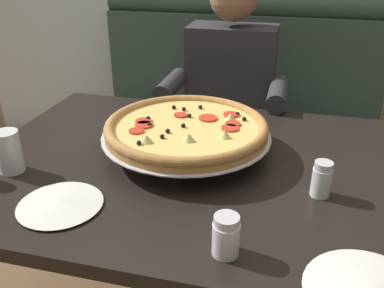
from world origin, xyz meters
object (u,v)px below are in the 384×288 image
object	(u,v)px
pizza	(186,129)
shaker_parmesan	(321,181)
shaker_oregano	(226,238)
diner_main	(227,99)
booth_bench	(232,136)
drinking_glass	(9,154)
patio_chair	(99,47)
plate_near_right	(60,203)
dining_table	(187,184)

from	to	relation	value
pizza	shaker_parmesan	bearing A→B (deg)	-21.05
shaker_oregano	shaker_parmesan	bearing A→B (deg)	54.52
diner_main	shaker_oregano	size ratio (longest dim) A/B	13.38
diner_main	booth_bench	bearing A→B (deg)	91.19
booth_bench	diner_main	size ratio (longest dim) A/B	1.20
drinking_glass	patio_chair	bearing A→B (deg)	110.70
pizza	plate_near_right	size ratio (longest dim) A/B	2.45
patio_chair	shaker_oregano	bearing A→B (deg)	-59.00
diner_main	shaker_parmesan	bearing A→B (deg)	-64.24
diner_main	shaker_parmesan	world-z (taller)	diner_main
pizza	plate_near_right	bearing A→B (deg)	-122.33
pizza	shaker_parmesan	world-z (taller)	pizza
patio_chair	plate_near_right	bearing A→B (deg)	-65.86
booth_bench	drinking_glass	size ratio (longest dim) A/B	12.19
diner_main	plate_near_right	distance (m)	1.04
drinking_glass	plate_near_right	bearing A→B (deg)	-29.10
pizza	drinking_glass	size ratio (longest dim) A/B	4.22
dining_table	shaker_oregano	xyz separation A→B (m)	(0.18, -0.38, 0.12)
booth_bench	dining_table	world-z (taller)	booth_bench
drinking_glass	diner_main	bearing A→B (deg)	61.05
pizza	dining_table	bearing A→B (deg)	-73.10
shaker_oregano	plate_near_right	bearing A→B (deg)	170.72
shaker_oregano	patio_chair	distance (m)	3.09
plate_near_right	patio_chair	xyz separation A→B (m)	(-1.15, 2.57, -0.24)
dining_table	drinking_glass	bearing A→B (deg)	-158.95
shaker_parmesan	patio_chair	size ratio (longest dim) A/B	0.11
booth_bench	patio_chair	xyz separation A→B (m)	(-1.40, 1.30, 0.13)
pizza	patio_chair	size ratio (longest dim) A/B	0.61
booth_bench	pizza	xyz separation A→B (m)	(-0.02, -0.90, 0.44)
plate_near_right	pizza	bearing A→B (deg)	57.67
shaker_parmesan	diner_main	bearing A→B (deg)	115.76
patio_chair	shaker_parmesan	bearing A→B (deg)	-52.80
plate_near_right	patio_chair	world-z (taller)	patio_chair
plate_near_right	dining_table	bearing A→B (deg)	51.22
diner_main	shaker_oregano	distance (m)	1.09
booth_bench	shaker_oregano	world-z (taller)	booth_bench
drinking_glass	patio_chair	size ratio (longest dim) A/B	0.15
diner_main	shaker_parmesan	size ratio (longest dim) A/B	13.00
dining_table	pizza	distance (m)	0.17
shaker_parmesan	plate_near_right	bearing A→B (deg)	-161.54
dining_table	plate_near_right	size ratio (longest dim) A/B	6.03
plate_near_right	patio_chair	size ratio (longest dim) A/B	0.25
dining_table	pizza	world-z (taller)	pizza
booth_bench	diner_main	bearing A→B (deg)	-88.81
booth_bench	shaker_parmesan	distance (m)	1.19
dining_table	pizza	bearing A→B (deg)	106.90
booth_bench	dining_table	bearing A→B (deg)	-90.00
plate_near_right	diner_main	bearing A→B (deg)	75.69
booth_bench	dining_table	size ratio (longest dim) A/B	1.17
drinking_glass	shaker_parmesan	bearing A→B (deg)	5.64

